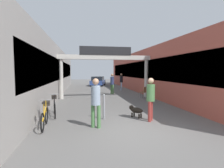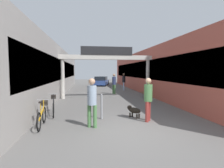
{
  "view_description": "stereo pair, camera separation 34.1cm",
  "coord_description": "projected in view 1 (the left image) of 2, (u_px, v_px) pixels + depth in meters",
  "views": [
    {
      "loc": [
        -1.83,
        -5.74,
        2.08
      ],
      "look_at": [
        0.0,
        4.79,
        1.3
      ],
      "focal_mm": 28.0,
      "sensor_mm": 36.0,
      "label": 1
    },
    {
      "loc": [
        -1.49,
        -5.79,
        2.08
      ],
      "look_at": [
        0.0,
        4.79,
        1.3
      ],
      "focal_mm": 28.0,
      "sensor_mm": 36.0,
      "label": 2
    }
  ],
  "objects": [
    {
      "name": "storefront_left",
      "position": [
        45.0,
        72.0,
        15.9
      ],
      "size": [
        3.0,
        26.0,
        4.03
      ],
      "color": "#9E9993",
      "rests_on": "ground_plane"
    },
    {
      "name": "dog_on_leash",
      "position": [
        136.0,
        110.0,
        7.89
      ],
      "size": [
        0.63,
        0.71,
        0.52
      ],
      "color": "black",
      "rests_on": "ground_plane"
    },
    {
      "name": "pedestrian_companion",
      "position": [
        96.0,
        99.0,
        6.38
      ],
      "size": [
        0.47,
        0.47,
        1.82
      ],
      "color": "#4C7F47",
      "rests_on": "ground_plane"
    },
    {
      "name": "arcade_sign_gateway",
      "position": [
        105.0,
        62.0,
        13.53
      ],
      "size": [
        7.4,
        0.47,
        3.96
      ],
      "color": "beige",
      "rests_on": "ground_plane"
    },
    {
      "name": "pedestrian_with_dog",
      "position": [
        151.0,
        96.0,
        7.25
      ],
      "size": [
        0.48,
        0.48,
        1.81
      ],
      "color": "#99332D",
      "rests_on": "ground_plane"
    },
    {
      "name": "ground_plane",
      "position": [
        135.0,
        131.0,
        6.11
      ],
      "size": [
        80.0,
        80.0,
        0.0
      ],
      "primitive_type": "plane",
      "color": "#605E5B"
    },
    {
      "name": "cafe_chair_wood_nearer",
      "position": [
        144.0,
        91.0,
        13.43
      ],
      "size": [
        0.57,
        0.57,
        0.89
      ],
      "color": "gray",
      "rests_on": "ground_plane"
    },
    {
      "name": "storefront_right",
      "position": [
        151.0,
        72.0,
        17.64
      ],
      "size": [
        3.0,
        26.0,
        4.03
      ],
      "color": "#B25142",
      "rests_on": "ground_plane"
    },
    {
      "name": "bollard_post_metal",
      "position": [
        104.0,
        106.0,
        7.58
      ],
      "size": [
        0.1,
        0.1,
        1.09
      ],
      "color": "gray",
      "rests_on": "ground_plane"
    },
    {
      "name": "bicycle_orange_nearest",
      "position": [
        45.0,
        115.0,
        6.53
      ],
      "size": [
        0.46,
        1.69,
        0.98
      ],
      "color": "black",
      "rests_on": "ground_plane"
    },
    {
      "name": "pedestrian_carrying_crate",
      "position": [
        112.0,
        82.0,
        15.93
      ],
      "size": [
        0.47,
        0.47,
        1.85
      ],
      "color": "#4C7F47",
      "rests_on": "ground_plane"
    },
    {
      "name": "parked_car_blue",
      "position": [
        98.0,
        81.0,
        25.43
      ],
      "size": [
        2.65,
        4.3,
        1.33
      ],
      "color": "#2D478C",
      "rests_on": "ground_plane"
    },
    {
      "name": "pedestrian_elderly_walking",
      "position": [
        121.0,
        80.0,
        19.23
      ],
      "size": [
        0.38,
        0.39,
        1.84
      ],
      "color": "#A5BFE0",
      "rests_on": "ground_plane"
    },
    {
      "name": "bicycle_black_second",
      "position": [
        55.0,
        106.0,
        8.24
      ],
      "size": [
        0.48,
        1.67,
        0.98
      ],
      "color": "black",
      "rests_on": "ground_plane"
    }
  ]
}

